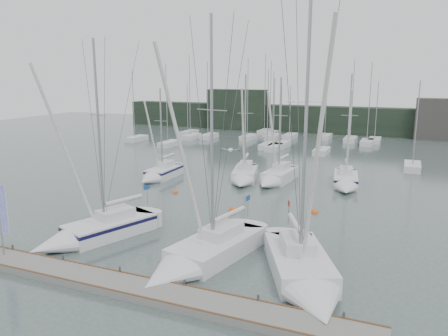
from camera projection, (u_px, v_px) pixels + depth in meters
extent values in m
plane|color=#43514E|center=(187.00, 256.00, 26.94)|extent=(160.00, 160.00, 0.00)
cube|color=#62625E|center=(141.00, 290.00, 22.40)|extent=(24.00, 2.00, 0.40)
cube|color=black|center=(339.00, 120.00, 82.24)|extent=(90.00, 4.00, 5.00)
cube|color=black|center=(237.00, 110.00, 87.73)|extent=(12.00, 3.00, 8.00)
cube|color=#3A3735|center=(447.00, 120.00, 73.39)|extent=(10.00, 3.00, 7.00)
cube|color=silver|center=(189.00, 133.00, 80.48)|extent=(1.80, 4.50, 0.90)
cylinder|color=#94979B|center=(188.00, 107.00, 79.02)|extent=(0.12, 0.12, 8.62)
cube|color=silver|center=(265.00, 132.00, 82.00)|extent=(1.80, 4.50, 0.90)
cylinder|color=#94979B|center=(265.00, 92.00, 79.98)|extent=(0.12, 0.12, 13.90)
cube|color=silver|center=(375.00, 141.00, 71.27)|extent=(1.80, 4.50, 0.90)
cylinder|color=#94979B|center=(377.00, 110.00, 69.76)|extent=(0.12, 0.12, 9.10)
cube|color=silver|center=(137.00, 139.00, 73.34)|extent=(1.80, 4.50, 0.90)
cylinder|color=#94979B|center=(133.00, 104.00, 71.65)|extent=(0.12, 0.12, 10.87)
cube|color=silver|center=(281.00, 145.00, 66.90)|extent=(1.80, 4.50, 0.90)
cylinder|color=#94979B|center=(281.00, 114.00, 65.45)|extent=(0.12, 0.12, 8.59)
cube|color=silver|center=(268.00, 146.00, 65.98)|extent=(1.80, 4.50, 0.90)
cylinder|color=#94979B|center=(268.00, 107.00, 64.28)|extent=(0.12, 0.12, 10.92)
cube|color=silver|center=(270.00, 134.00, 79.48)|extent=(1.80, 4.50, 0.90)
cylinder|color=#94979B|center=(271.00, 97.00, 77.62)|extent=(0.12, 0.12, 12.47)
cube|color=silver|center=(169.00, 144.00, 67.85)|extent=(1.80, 4.50, 0.90)
cylinder|color=#94979B|center=(167.00, 104.00, 66.07)|extent=(0.12, 0.12, 11.68)
cube|color=silver|center=(412.00, 167.00, 51.09)|extent=(1.80, 4.50, 0.90)
cylinder|color=#94979B|center=(417.00, 123.00, 49.54)|extent=(0.12, 0.12, 9.53)
cube|color=silver|center=(274.00, 148.00, 64.42)|extent=(1.80, 4.50, 0.90)
cylinder|color=#94979B|center=(274.00, 112.00, 62.86)|extent=(0.12, 0.12, 9.66)
cube|color=silver|center=(192.00, 137.00, 75.51)|extent=(1.80, 4.50, 0.90)
cylinder|color=#94979B|center=(190.00, 96.00, 73.56)|extent=(0.12, 0.12, 13.33)
cube|color=silver|center=(209.00, 136.00, 76.19)|extent=(1.80, 4.50, 0.90)
cylinder|color=#94979B|center=(208.00, 98.00, 74.35)|extent=(0.12, 0.12, 12.27)
cube|color=silver|center=(273.00, 137.00, 75.30)|extent=(1.80, 4.50, 0.90)
cylinder|color=#94979B|center=(273.00, 104.00, 73.63)|extent=(0.12, 0.12, 10.69)
cube|color=silver|center=(290.00, 137.00, 75.99)|extent=(1.80, 4.50, 0.90)
cylinder|color=#94979B|center=(290.00, 110.00, 74.57)|extent=(0.12, 0.12, 8.29)
cube|color=silver|center=(248.00, 138.00, 74.69)|extent=(1.80, 4.50, 0.90)
cylinder|color=#94979B|center=(248.00, 98.00, 72.81)|extent=(0.12, 0.12, 12.68)
cube|color=silver|center=(322.00, 152.00, 61.34)|extent=(1.80, 4.50, 0.90)
cylinder|color=#94979B|center=(322.00, 118.00, 59.89)|extent=(0.12, 0.12, 8.54)
cube|color=silver|center=(350.00, 140.00, 72.30)|extent=(1.80, 4.50, 0.90)
cylinder|color=#94979B|center=(353.00, 99.00, 70.42)|extent=(0.12, 0.12, 12.57)
cube|color=silver|center=(325.00, 137.00, 75.32)|extent=(1.80, 4.50, 0.90)
cylinder|color=#94979B|center=(326.00, 101.00, 73.55)|extent=(0.12, 0.12, 11.54)
cube|color=silver|center=(367.00, 143.00, 69.19)|extent=(1.80, 4.50, 0.90)
cylinder|color=#94979B|center=(370.00, 102.00, 67.37)|extent=(0.12, 0.12, 12.04)
cube|color=silver|center=(110.00, 229.00, 30.46)|extent=(4.71, 6.69, 1.42)
cone|color=silver|center=(50.00, 247.00, 27.35)|extent=(3.48, 3.42, 2.74)
cube|color=silver|center=(115.00, 213.00, 30.57)|extent=(2.27, 2.82, 0.66)
cylinder|color=#94979B|center=(99.00, 134.00, 28.72)|extent=(0.17, 0.17, 12.13)
cylinder|color=silver|center=(124.00, 200.00, 30.93)|extent=(1.30, 2.89, 0.26)
cube|color=black|center=(110.00, 223.00, 30.36)|extent=(4.74, 6.72, 0.24)
cube|color=navy|center=(147.00, 187.00, 32.26)|extent=(0.20, 0.48, 0.34)
cube|color=silver|center=(217.00, 249.00, 27.09)|extent=(4.39, 7.23, 1.42)
cone|color=silver|center=(164.00, 277.00, 23.23)|extent=(3.57, 3.47, 3.02)
cube|color=silver|center=(222.00, 231.00, 27.24)|extent=(2.20, 2.99, 0.66)
cylinder|color=#94979B|center=(212.00, 133.00, 25.16)|extent=(0.17, 0.17, 13.15)
cylinder|color=silver|center=(229.00, 214.00, 27.76)|extent=(0.96, 3.28, 0.26)
cube|color=navy|center=(248.00, 198.00, 29.42)|extent=(0.13, 0.50, 0.34)
cube|color=silver|center=(298.00, 265.00, 24.69)|extent=(5.49, 7.17, 1.52)
cone|color=silver|center=(319.00, 308.00, 20.16)|extent=(3.93, 3.80, 3.04)
cube|color=silver|center=(297.00, 243.00, 24.95)|extent=(2.61, 3.06, 0.71)
cylinder|color=#94979B|center=(306.00, 129.00, 22.59)|extent=(0.18, 0.18, 14.07)
cylinder|color=silver|center=(295.00, 223.00, 25.53)|extent=(1.60, 3.00, 0.28)
cube|color=maroon|center=(289.00, 204.00, 27.51)|extent=(0.25, 0.50, 0.36)
cube|color=silver|center=(164.00, 173.00, 47.60)|extent=(2.30, 4.82, 1.35)
cone|color=silver|center=(147.00, 180.00, 44.50)|extent=(2.27, 2.08, 2.25)
cube|color=silver|center=(166.00, 164.00, 47.80)|extent=(1.26, 1.93, 0.63)
cylinder|color=#94979B|center=(161.00, 129.00, 46.25)|extent=(0.16, 0.16, 8.50)
cylinder|color=silver|center=(168.00, 156.00, 48.09)|extent=(0.27, 2.35, 0.25)
cube|color=black|center=(164.00, 169.00, 47.50)|extent=(2.32, 4.84, 0.23)
cube|color=silver|center=(245.00, 175.00, 46.81)|extent=(3.58, 5.75, 1.41)
cone|color=silver|center=(241.00, 184.00, 43.12)|extent=(2.83, 2.79, 2.34)
cube|color=silver|center=(246.00, 165.00, 47.05)|extent=(1.77, 2.39, 0.66)
cylinder|color=#94979B|center=(245.00, 123.00, 45.25)|extent=(0.17, 0.17, 9.90)
cylinder|color=silver|center=(246.00, 156.00, 47.45)|extent=(0.89, 2.60, 0.26)
cube|color=silver|center=(280.00, 177.00, 45.99)|extent=(2.79, 5.38, 1.46)
cone|color=silver|center=(266.00, 184.00, 42.79)|extent=(2.53, 2.43, 2.34)
cube|color=silver|center=(282.00, 166.00, 46.19)|extent=(1.47, 2.18, 0.68)
cylinder|color=#94979B|center=(280.00, 125.00, 44.51)|extent=(0.18, 0.18, 9.56)
cylinder|color=silver|center=(284.00, 157.00, 46.48)|extent=(0.50, 2.55, 0.27)
cube|color=silver|center=(346.00, 180.00, 44.48)|extent=(3.02, 5.55, 1.33)
cone|color=silver|center=(346.00, 190.00, 40.91)|extent=(2.59, 2.57, 2.30)
cube|color=silver|center=(346.00, 170.00, 44.69)|extent=(1.55, 2.27, 0.62)
cylinder|color=#94979B|center=(349.00, 126.00, 42.93)|extent=(0.16, 0.16, 10.00)
cylinder|color=silver|center=(346.00, 162.00, 45.11)|extent=(0.61, 2.59, 0.25)
cube|color=black|center=(346.00, 176.00, 44.39)|extent=(3.04, 5.58, 0.22)
sphere|color=#DA5213|center=(233.00, 211.00, 35.93)|extent=(0.70, 0.70, 0.70)
sphere|color=#DA5213|center=(315.00, 213.00, 35.45)|extent=(0.60, 0.60, 0.60)
sphere|color=#DA5213|center=(176.00, 193.00, 41.41)|extent=(0.55, 0.55, 0.55)
cylinder|color=#94979B|center=(0.00, 219.00, 25.77)|extent=(0.09, 0.09, 4.46)
cube|color=#212DCE|center=(3.00, 210.00, 25.52)|extent=(0.60, 0.06, 2.98)
ellipsoid|color=silver|center=(230.00, 150.00, 26.33)|extent=(0.31, 0.51, 0.22)
cube|color=gray|center=(226.00, 149.00, 26.40)|extent=(0.50, 0.22, 0.12)
cube|color=gray|center=(235.00, 150.00, 26.25)|extent=(0.50, 0.22, 0.12)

